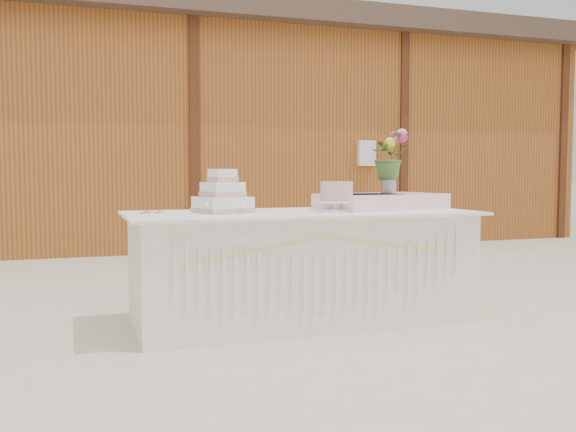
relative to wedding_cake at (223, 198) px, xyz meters
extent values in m
plane|color=beige|center=(0.54, -0.07, -0.87)|extent=(80.00, 80.00, 0.00)
cube|color=#984E20|center=(0.54, 5.93, 0.63)|extent=(12.00, 4.00, 3.00)
cube|color=#433125|center=(0.54, 5.93, 2.28)|extent=(12.60, 4.60, 0.30)
cube|color=white|center=(0.54, -0.07, -0.49)|extent=(2.28, 0.88, 0.75)
cube|color=white|center=(0.54, -0.07, -0.11)|extent=(2.40, 1.00, 0.02)
cube|color=white|center=(0.00, 0.00, -0.05)|extent=(0.39, 0.39, 0.11)
cube|color=#D89B88|center=(0.00, 0.00, -0.08)|extent=(0.40, 0.40, 0.02)
cube|color=white|center=(0.00, 0.00, 0.06)|extent=(0.28, 0.28, 0.10)
cube|color=#D89B88|center=(0.00, 0.00, 0.03)|extent=(0.29, 0.29, 0.02)
cube|color=white|center=(0.00, 0.00, 0.15)|extent=(0.18, 0.18, 0.09)
cube|color=#D89B88|center=(0.00, 0.00, 0.13)|extent=(0.20, 0.20, 0.02)
cylinder|color=white|center=(0.78, -0.12, -0.09)|extent=(0.25, 0.25, 0.02)
cylinder|color=white|center=(0.78, -0.12, -0.06)|extent=(0.07, 0.07, 0.05)
cylinder|color=white|center=(0.78, -0.12, -0.03)|extent=(0.29, 0.29, 0.01)
cylinder|color=#D4999A|center=(0.78, -0.12, 0.04)|extent=(0.23, 0.23, 0.13)
cube|color=#FECECC|center=(1.21, 0.05, -0.04)|extent=(0.98, 0.69, 0.11)
cylinder|color=#B9B8BE|center=(1.30, 0.10, 0.09)|extent=(0.11, 0.11, 0.15)
imported|color=#446E2C|center=(1.30, 0.10, 0.34)|extent=(0.32, 0.28, 0.35)
camera|label=1|loc=(-0.97, -4.22, 0.18)|focal=40.00mm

